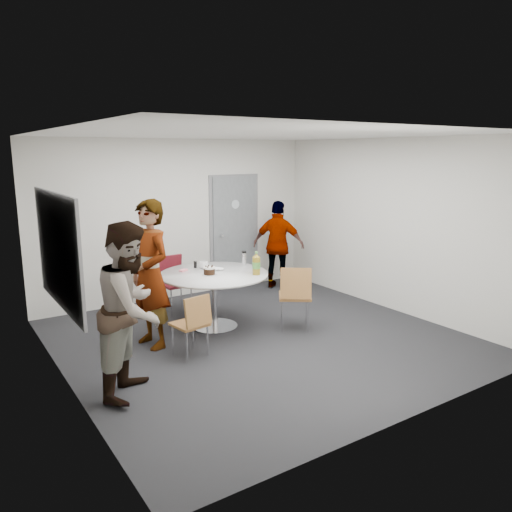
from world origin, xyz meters
TOP-DOWN VIEW (x-y plane):
  - floor at (0.00, 0.00)m, footprint 5.00×5.00m
  - ceiling at (0.00, 0.00)m, footprint 5.00×5.00m
  - wall_back at (0.00, 2.50)m, footprint 5.00×0.00m
  - wall_left at (-2.50, 0.00)m, footprint 0.00×5.00m
  - wall_right at (2.50, 0.00)m, footprint 0.00×5.00m
  - wall_front at (0.00, -2.50)m, footprint 5.00×0.00m
  - door at (1.10, 2.48)m, footprint 1.02×0.17m
  - whiteboard at (-2.46, 0.20)m, footprint 0.04×1.90m
  - table at (-0.27, 0.73)m, footprint 1.54×1.54m
  - chair_near_left at (-1.03, -0.07)m, footprint 0.44×0.47m
  - chair_near_right at (0.58, -0.01)m, footprint 0.63×0.65m
  - chair_far at (-0.46, 1.77)m, footprint 0.44×0.47m
  - person_main at (-1.30, 0.58)m, footprint 0.57×0.76m
  - person_left at (-1.95, -0.53)m, footprint 1.09×1.11m
  - person_right at (1.72, 1.95)m, footprint 0.91×0.98m

SIDE VIEW (x-z plane):
  - floor at x=0.00m, z-range 0.00..0.00m
  - chair_near_left at x=-1.03m, z-range 0.08..0.88m
  - chair_far at x=-0.46m, z-range 0.10..0.98m
  - chair_near_right at x=0.58m, z-range 0.10..1.04m
  - table at x=-0.27m, z-range 0.13..1.26m
  - person_right at x=1.72m, z-range 0.00..1.62m
  - person_left at x=-1.95m, z-range 0.00..1.81m
  - person_main at x=-1.30m, z-range 0.00..1.91m
  - door at x=1.10m, z-range -0.03..2.09m
  - wall_back at x=0.00m, z-range -1.15..3.85m
  - wall_left at x=-2.50m, z-range -1.15..3.85m
  - wall_right at x=2.50m, z-range -1.15..3.85m
  - wall_front at x=0.00m, z-range -1.15..3.85m
  - whiteboard at x=-2.46m, z-range 0.82..2.08m
  - ceiling at x=0.00m, z-range 2.70..2.70m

